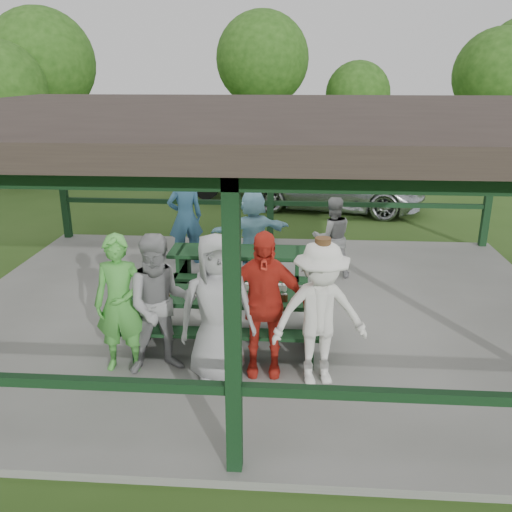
# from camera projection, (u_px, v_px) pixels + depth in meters

# --- Properties ---
(ground) EXTENTS (90.00, 90.00, 0.00)m
(ground) POSITION_uv_depth(u_px,v_px,m) (260.00, 314.00, 9.01)
(ground) COLOR #2B4B17
(ground) RESTS_ON ground
(concrete_slab) EXTENTS (10.00, 8.00, 0.10)m
(concrete_slab) POSITION_uv_depth(u_px,v_px,m) (260.00, 312.00, 9.00)
(concrete_slab) COLOR slate
(concrete_slab) RESTS_ON ground
(pavilion_structure) EXTENTS (10.60, 8.60, 3.24)m
(pavilion_structure) POSITION_uv_depth(u_px,v_px,m) (260.00, 119.00, 7.99)
(pavilion_structure) COLOR black
(pavilion_structure) RESTS_ON concrete_slab
(picnic_table_near) EXTENTS (2.72, 1.39, 0.75)m
(picnic_table_near) POSITION_uv_depth(u_px,v_px,m) (228.00, 312.00, 7.72)
(picnic_table_near) COLOR black
(picnic_table_near) RESTS_ON concrete_slab
(picnic_table_far) EXTENTS (2.42, 1.39, 0.75)m
(picnic_table_far) POSITION_uv_depth(u_px,v_px,m) (239.00, 265.00, 9.61)
(picnic_table_far) COLOR black
(picnic_table_far) RESTS_ON concrete_slab
(table_setting) EXTENTS (2.44, 0.45, 0.10)m
(table_setting) POSITION_uv_depth(u_px,v_px,m) (237.00, 292.00, 7.63)
(table_setting) COLOR white
(table_setting) RESTS_ON picnic_table_near
(contestant_green) EXTENTS (0.68, 0.45, 1.84)m
(contestant_green) POSITION_uv_depth(u_px,v_px,m) (120.00, 304.00, 6.91)
(contestant_green) COLOR green
(contestant_green) RESTS_ON concrete_slab
(contestant_grey_left) EXTENTS (1.08, 0.96, 1.86)m
(contestant_grey_left) POSITION_uv_depth(u_px,v_px,m) (161.00, 305.00, 6.87)
(contestant_grey_left) COLOR gray
(contestant_grey_left) RESTS_ON concrete_slab
(contestant_grey_mid) EXTENTS (1.08, 0.87, 1.92)m
(contestant_grey_mid) POSITION_uv_depth(u_px,v_px,m) (217.00, 309.00, 6.68)
(contestant_grey_mid) COLOR #99999C
(contestant_grey_mid) RESTS_ON concrete_slab
(contestant_red) EXTENTS (1.14, 0.50, 1.92)m
(contestant_red) POSITION_uv_depth(u_px,v_px,m) (263.00, 304.00, 6.82)
(contestant_red) COLOR red
(contestant_red) RESTS_ON concrete_slab
(contestant_white_fedora) EXTENTS (1.31, 0.92, 1.90)m
(contestant_white_fedora) POSITION_uv_depth(u_px,v_px,m) (320.00, 314.00, 6.60)
(contestant_white_fedora) COLOR white
(contestant_white_fedora) RESTS_ON concrete_slab
(spectator_lblue) EXTENTS (1.62, 1.05, 1.67)m
(spectator_lblue) POSITION_uv_depth(u_px,v_px,m) (253.00, 233.00, 10.21)
(spectator_lblue) COLOR #93CDE4
(spectator_lblue) RESTS_ON concrete_slab
(spectator_blue) EXTENTS (0.84, 0.71, 1.94)m
(spectator_blue) POSITION_uv_depth(u_px,v_px,m) (185.00, 217.00, 10.83)
(spectator_blue) COLOR teal
(spectator_blue) RESTS_ON concrete_slab
(spectator_grey) EXTENTS (0.85, 0.72, 1.55)m
(spectator_grey) POSITION_uv_depth(u_px,v_px,m) (332.00, 237.00, 10.18)
(spectator_grey) COLOR #9A9A9C
(spectator_grey) RESTS_ON concrete_slab
(pickup_truck) EXTENTS (5.30, 3.29, 1.37)m
(pickup_truck) POSITION_uv_depth(u_px,v_px,m) (338.00, 186.00, 15.72)
(pickup_truck) COLOR silver
(pickup_truck) RESTS_ON ground
(farm_trailer) EXTENTS (4.23, 2.28, 1.46)m
(farm_trailer) POSITION_uv_depth(u_px,v_px,m) (243.00, 173.00, 17.39)
(farm_trailer) COLOR navy
(farm_trailer) RESTS_ON ground
(tree_far_left) EXTENTS (3.89, 3.89, 6.08)m
(tree_far_left) POSITION_uv_depth(u_px,v_px,m) (41.00, 63.00, 19.85)
(tree_far_left) COLOR #302113
(tree_far_left) RESTS_ON ground
(tree_left) EXTENTS (4.09, 4.09, 6.40)m
(tree_left) POSITION_uv_depth(u_px,v_px,m) (262.00, 59.00, 23.83)
(tree_left) COLOR #302113
(tree_left) RESTS_ON ground
(tree_mid) EXTENTS (2.75, 2.75, 4.29)m
(tree_mid) POSITION_uv_depth(u_px,v_px,m) (358.00, 94.00, 23.22)
(tree_mid) COLOR #302113
(tree_mid) RESTS_ON ground
(tree_right) EXTENTS (3.50, 3.50, 5.46)m
(tree_right) POSITION_uv_depth(u_px,v_px,m) (499.00, 75.00, 20.71)
(tree_right) COLOR #302113
(tree_right) RESTS_ON ground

